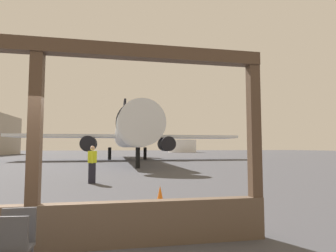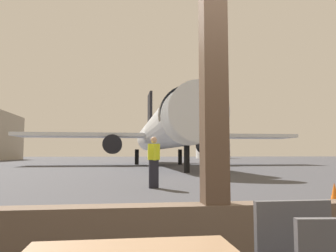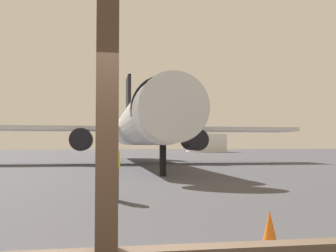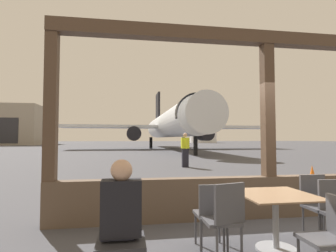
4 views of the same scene
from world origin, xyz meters
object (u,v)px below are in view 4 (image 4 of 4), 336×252
Objects in this scene: traffic_cone at (312,179)px; fuel_storage_tank at (203,137)px; ground_crew_worker at (185,149)px; dining_table at (276,213)px; distant_hangar at (1,126)px; cafe_chair_aisle_right at (225,215)px; cafe_chair_window_left at (332,232)px; lounge_bench at (121,246)px; cafe_chair_aisle_left at (212,210)px; airplane at (170,124)px; cafe_chair_window_right at (317,201)px; seated_passenger at (119,214)px.

traffic_cone is 86.23m from fuel_storage_tank.
traffic_cone is 0.08× the size of fuel_storage_tank.
ground_crew_worker is 2.41× the size of traffic_cone.
distant_hangar is (-32.18, 66.44, 4.07)m from dining_table.
distant_hangar is (-31.39, 66.71, 3.99)m from cafe_chair_aisle_right.
cafe_chair_window_left is 1.81× the size of lounge_bench.
airplane reaches higher than cafe_chair_aisle_left.
cafe_chair_aisle_left is (-1.64, -0.16, -0.03)m from cafe_chair_window_right.
ground_crew_worker is 0.08× the size of distant_hangar.
dining_table is 4.62m from traffic_cone.
fuel_storage_tank is (26.44, 87.39, 1.36)m from seated_passenger.
seated_passenger reaches higher than cafe_chair_aisle_right.
ground_crew_worker reaches higher than seated_passenger.
ground_crew_worker is (1.81, 10.33, 0.34)m from cafe_chair_aisle_right.
cafe_chair_aisle_left is at bearing -106.22° from fuel_storage_tank.
cafe_chair_aisle_left is 0.38m from cafe_chair_aisle_right.
lounge_bench is 73.58m from distant_hangar.
traffic_cone is at bearing 39.90° from cafe_chair_aisle_left.
ground_crew_worker reaches higher than dining_table.
distant_hangar is (-36.09, 33.96, 1.15)m from airplane.
cafe_chair_aisle_left is 90.44m from fuel_storage_tank.
cafe_chair_aisle_right is (0.03, -0.38, 0.04)m from cafe_chair_aisle_left.
cafe_chair_aisle_right is (-0.88, 0.61, 0.04)m from cafe_chair_window_left.
lounge_bench is 0.30m from seated_passenger.
cafe_chair_window_right is 1.65m from cafe_chair_aisle_left.
cafe_chair_window_right is 1.26× the size of traffic_cone.
cafe_chair_aisle_right reaches higher than lounge_bench.
lounge_bench is at bearing -72.35° from seated_passenger.
airplane is 49.57m from distant_hangar.
dining_table is 1.09× the size of cafe_chair_aisle_left.
airplane reaches higher than cafe_chair_aisle_right.
cafe_chair_window_right is at bearing 57.16° from cafe_chair_window_left.
cafe_chair_window_left is 0.95× the size of cafe_chair_window_right.
airplane is 47.21× the size of traffic_cone.
cafe_chair_window_left is at bearing -11.41° from seated_passenger.
distant_hangar reaches higher than dining_table.
cafe_chair_window_left reaches higher than dining_table.
airplane is (5.89, 33.01, 3.02)m from lounge_bench.
traffic_cone is (5.10, 3.93, -0.04)m from lounge_bench.
fuel_storage_tank reaches higher than dining_table.
dining_table is 0.83m from cafe_chair_aisle_left.
cafe_chair_aisle_left is 0.03× the size of airplane.
dining_table is 0.87m from cafe_chair_window_right.
ground_crew_worker is at bearing -97.35° from airplane.
ground_crew_worker is (3.02, 10.52, 0.23)m from seated_passenger.
airplane is at bearing 83.14° from dining_table.
dining_table is at bearing 14.84° from lounge_bench.
distant_hangar is (-32.26, 67.32, 4.02)m from cafe_chair_window_left.
airplane reaches higher than traffic_cone.
cafe_chair_window_left is 10.98m from ground_crew_worker.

